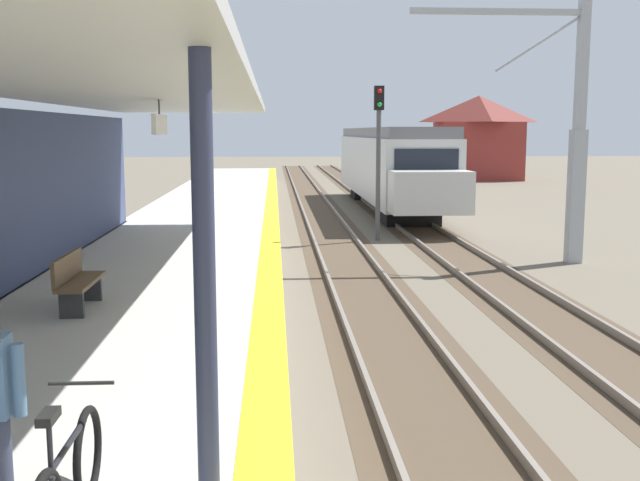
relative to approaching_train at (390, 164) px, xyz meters
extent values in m
cube|color=#B7B5AD|center=(-7.80, -17.52, -1.73)|extent=(5.00, 80.00, 0.90)
cube|color=yellow|center=(-5.55, -17.52, -1.27)|extent=(0.50, 80.00, 0.01)
cube|color=#B2B2AD|center=(-7.90, -23.55, 2.17)|extent=(4.40, 24.00, 0.16)
cylinder|color=#2D334C|center=(-5.95, -30.15, -0.04)|extent=(0.16, 0.16, 4.27)
cube|color=white|center=(-7.50, -21.55, 1.64)|extent=(0.08, 1.40, 0.36)
cylinder|color=#333333|center=(-7.50, -21.55, 1.96)|extent=(0.03, 0.03, 0.27)
cube|color=#4C3D2D|center=(-3.40, -13.52, -2.17)|extent=(2.34, 120.00, 0.01)
cube|color=slate|center=(-4.12, -13.52, -2.09)|extent=(0.08, 120.00, 0.15)
cube|color=slate|center=(-2.68, -13.52, -2.09)|extent=(0.08, 120.00, 0.15)
cube|color=#4C3D2D|center=(0.00, -13.52, -2.17)|extent=(2.34, 120.00, 0.01)
cube|color=slate|center=(-0.72, -13.52, -2.09)|extent=(0.08, 120.00, 0.15)
cube|color=slate|center=(0.72, -13.52, -2.09)|extent=(0.08, 120.00, 0.15)
cube|color=silver|center=(0.00, 0.38, -0.11)|extent=(2.90, 18.00, 2.70)
cube|color=slate|center=(0.00, 0.38, 1.46)|extent=(2.67, 18.00, 0.44)
cube|color=black|center=(0.00, -8.64, 0.30)|extent=(2.32, 0.06, 1.21)
cube|color=silver|center=(0.00, -9.42, -0.58)|extent=(2.78, 1.60, 1.49)
cube|color=black|center=(1.46, 0.38, 0.30)|extent=(0.04, 15.84, 0.86)
cylinder|color=#333333|center=(0.00, 3.98, 2.13)|extent=(0.06, 0.06, 0.90)
cube|color=black|center=(0.00, -5.47, -1.82)|extent=(2.17, 2.20, 0.72)
cube|color=black|center=(0.00, 6.23, -1.82)|extent=(2.17, 2.20, 0.72)
cylinder|color=#33384C|center=(-7.34, -30.45, -0.84)|extent=(0.15, 0.15, 0.88)
cylinder|color=#4C7099|center=(-7.19, -30.45, -0.14)|extent=(0.09, 0.09, 0.50)
torus|color=black|center=(-6.89, -29.91, -0.92)|extent=(0.06, 0.72, 0.72)
cylinder|color=black|center=(-6.89, -30.46, -0.63)|extent=(0.04, 0.95, 0.04)
cylinder|color=black|center=(-6.89, -30.56, -0.83)|extent=(0.04, 0.79, 0.51)
cylinder|color=black|center=(-6.89, -30.83, -0.50)|extent=(0.04, 0.04, 0.45)
cube|color=black|center=(-6.89, -30.83, -0.27)|extent=(0.10, 0.24, 0.06)
cylinder|color=#262626|center=(-6.89, -30.01, -0.33)|extent=(0.48, 0.03, 0.03)
cylinder|color=#4C4C4C|center=(-1.93, -10.03, 0.02)|extent=(0.16, 0.16, 4.40)
cube|color=black|center=(-1.93, -10.03, 2.62)|extent=(0.32, 0.24, 0.80)
sphere|color=red|center=(-1.93, -10.17, 2.84)|extent=(0.16, 0.16, 0.16)
sphere|color=green|center=(-1.93, -10.17, 2.40)|extent=(0.16, 0.16, 0.16)
cube|color=#9EA3A8|center=(3.03, -14.74, -0.30)|extent=(0.40, 0.40, 3.75)
cube|color=#9EA3A8|center=(3.03, -14.74, 3.45)|extent=(0.28, 0.28, 3.75)
cube|color=#9EA3A8|center=(0.63, -14.74, 4.72)|extent=(4.80, 0.16, 0.16)
cylinder|color=#9EA3A8|center=(1.83, -14.74, 3.92)|extent=(2.47, 0.07, 1.60)
cube|color=brown|center=(-8.52, -23.54, -0.84)|extent=(0.44, 1.60, 0.06)
cube|color=brown|center=(-8.72, -23.54, -0.60)|extent=(0.06, 1.60, 0.40)
cube|color=#333333|center=(-8.52, -24.14, -1.06)|extent=(0.36, 0.08, 0.44)
cube|color=#333333|center=(-8.52, -22.94, -1.06)|extent=(0.36, 0.08, 0.44)
cube|color=maroon|center=(10.24, 22.27, 0.02)|extent=(6.00, 4.80, 4.40)
pyramid|color=maroon|center=(10.24, 22.27, 3.22)|extent=(6.60, 5.28, 2.00)
camera|label=1|loc=(-5.45, -35.50, 1.52)|focal=42.51mm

